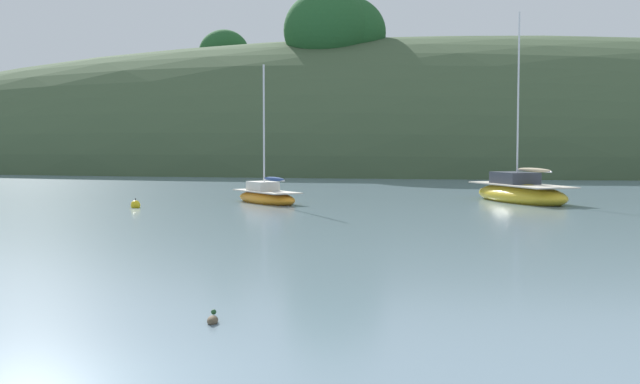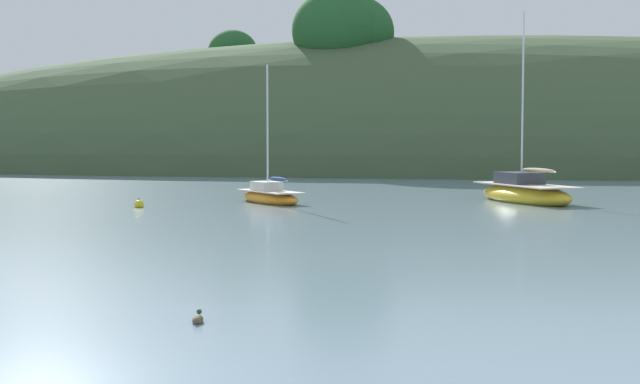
# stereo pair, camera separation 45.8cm
# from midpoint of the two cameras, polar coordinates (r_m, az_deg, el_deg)

# --- Properties ---
(far_shoreline_hill) EXTENTS (150.00, 36.00, 31.36)m
(far_shoreline_hill) POSITION_cam_midpoint_polar(r_m,az_deg,el_deg) (84.64, 6.45, 1.51)
(far_shoreline_hill) COLOR #425638
(far_shoreline_hill) RESTS_ON ground
(sailboat_yellow_far) EXTENTS (5.60, 7.71, 9.76)m
(sailboat_yellow_far) POSITION_cam_midpoint_polar(r_m,az_deg,el_deg) (42.18, 13.48, -0.06)
(sailboat_yellow_far) COLOR gold
(sailboat_yellow_far) RESTS_ON ground
(sailboat_cream_ketch) EXTENTS (4.50, 4.75, 6.96)m
(sailboat_cream_ketch) POSITION_cam_midpoint_polar(r_m,az_deg,el_deg) (40.33, -4.10, -0.30)
(sailboat_cream_ketch) COLOR orange
(sailboat_cream_ketch) RESTS_ON ground
(mooring_buoy_outer) EXTENTS (0.44, 0.44, 0.54)m
(mooring_buoy_outer) POSITION_cam_midpoint_polar(r_m,az_deg,el_deg) (38.25, -13.07, -0.89)
(mooring_buoy_outer) COLOR yellow
(mooring_buoy_outer) RESTS_ON ground
(duck_lone_left) EXTENTS (0.24, 0.43, 0.24)m
(duck_lone_left) POSITION_cam_midpoint_polar(r_m,az_deg,el_deg) (13.79, -8.45, -8.81)
(duck_lone_left) COLOR brown
(duck_lone_left) RESTS_ON ground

